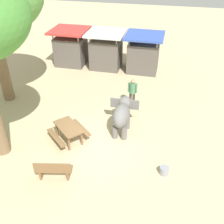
% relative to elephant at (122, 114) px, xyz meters
% --- Properties ---
extents(ground_plane, '(60.00, 60.00, 0.00)m').
position_rel_elephant_xyz_m(ground_plane, '(-1.08, -1.32, -0.92)').
color(ground_plane, tan).
extents(elephant, '(1.40, 2.06, 1.44)m').
position_rel_elephant_xyz_m(elephant, '(0.00, 0.00, 0.00)').
color(elephant, slate).
rests_on(elephant, ground_plane).
extents(person_handler, '(0.51, 0.32, 1.62)m').
position_rel_elephant_xyz_m(person_handler, '(0.11, 2.25, 0.03)').
color(person_handler, '#3F3833').
rests_on(person_handler, ground_plane).
extents(wooden_bench, '(1.45, 0.68, 0.88)m').
position_rel_elephant_xyz_m(wooden_bench, '(-1.92, -3.59, -0.45)').
color(wooden_bench, brown).
rests_on(wooden_bench, ground_plane).
extents(picnic_table_near, '(2.11, 2.10, 0.78)m').
position_rel_elephant_xyz_m(picnic_table_near, '(-2.18, -1.29, -0.33)').
color(picnic_table_near, brown).
rests_on(picnic_table_near, ground_plane).
extents(market_stall_red, '(2.50, 2.50, 2.52)m').
position_rel_elephant_xyz_m(market_stall_red, '(-5.12, 6.99, 0.22)').
color(market_stall_red, '#59514C').
rests_on(market_stall_red, ground_plane).
extents(market_stall_white, '(2.50, 2.50, 2.52)m').
position_rel_elephant_xyz_m(market_stall_white, '(-2.52, 6.99, 0.22)').
color(market_stall_white, '#59514C').
rests_on(market_stall_white, ground_plane).
extents(market_stall_blue, '(2.50, 2.50, 2.52)m').
position_rel_elephant_xyz_m(market_stall_blue, '(0.08, 6.99, 0.22)').
color(market_stall_blue, '#59514C').
rests_on(market_stall_blue, ground_plane).
extents(feed_bucket, '(0.36, 0.36, 0.32)m').
position_rel_elephant_xyz_m(feed_bucket, '(2.17, -2.40, -0.76)').
color(feed_bucket, gray).
rests_on(feed_bucket, ground_plane).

